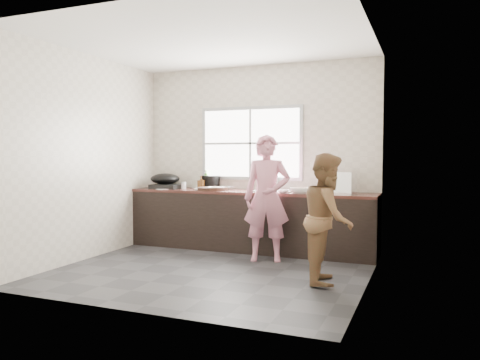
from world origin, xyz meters
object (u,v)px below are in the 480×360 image
at_px(dish_rack, 340,183).
at_px(plate_food, 202,189).
at_px(bowl_crabs, 299,191).
at_px(cutting_board, 213,189).
at_px(woman, 267,202).
at_px(black_pot, 211,182).
at_px(bowl_held, 283,191).
at_px(wok, 165,179).
at_px(burner, 167,186).
at_px(glass_jar, 184,185).
at_px(bottle_brown_tall, 201,183).
at_px(pot_lid_left, 163,189).
at_px(person_side, 328,218).
at_px(bowl_mince, 215,189).
at_px(bottle_green, 206,179).
at_px(pot_lid_right, 198,188).
at_px(bottle_brown_short, 205,182).

bearing_deg(dish_rack, plate_food, -170.15).
distance_m(bowl_crabs, plate_food, 1.55).
xyz_separation_m(cutting_board, bowl_crabs, (1.33, -0.11, 0.01)).
relative_size(woman, black_pot, 5.52).
height_order(bowl_held, wok, wok).
xyz_separation_m(cutting_board, burner, (-0.81, 0.07, 0.01)).
bearing_deg(glass_jar, bottle_brown_tall, 19.94).
bearing_deg(cutting_board, pot_lid_left, -171.58).
bearing_deg(bowl_held, pot_lid_left, 180.00).
distance_m(burner, wok, 0.14).
relative_size(black_pot, burner, 0.64).
distance_m(bottle_brown_tall, pot_lid_left, 0.57).
distance_m(person_side, bottle_brown_tall, 2.60).
relative_size(bowl_crabs, bottle_brown_tall, 1.13).
xyz_separation_m(bowl_mince, pot_lid_left, (-0.83, -0.05, -0.02)).
xyz_separation_m(bottle_green, dish_rack, (2.10, -0.19, 0.00)).
height_order(black_pot, burner, black_pot).
bearing_deg(bowl_crabs, pot_lid_left, 180.00).
bearing_deg(burner, bowl_held, -5.49).
bearing_deg(wok, pot_lid_left, -64.89).
distance_m(bottle_green, dish_rack, 2.11).
distance_m(bowl_held, dish_rack, 0.77).
relative_size(bowl_held, bottle_brown_tall, 1.05).
distance_m(bottle_green, burner, 0.61).
xyz_separation_m(bowl_crabs, pot_lid_left, (-2.10, 0.00, -0.03)).
xyz_separation_m(black_pot, bottle_green, (-0.08, 0.00, 0.04)).
distance_m(bowl_held, burner, 1.93).
relative_size(bowl_mince, wok, 0.49).
bearing_deg(bottle_green, pot_lid_left, -138.61).
height_order(woman, bottle_brown_tall, woman).
xyz_separation_m(bowl_mince, burner, (-0.87, 0.14, 0.00)).
distance_m(wok, pot_lid_right, 0.52).
bearing_deg(glass_jar, bowl_held, -6.46).
height_order(dish_rack, pot_lid_left, dish_rack).
relative_size(cutting_board, glass_jar, 4.15).
bearing_deg(bottle_brown_tall, wok, -175.87).
distance_m(glass_jar, pot_lid_left, 0.31).
relative_size(bowl_crabs, wok, 0.45).
relative_size(bowl_mince, bottle_brown_short, 1.17).
bearing_deg(burner, bottle_brown_tall, 9.75).
bearing_deg(wok, pot_lid_right, 24.17).
distance_m(person_side, bowl_held, 1.37).
height_order(bottle_brown_short, dish_rack, dish_rack).
bearing_deg(bowl_crabs, bottle_brown_short, 164.77).
bearing_deg(person_side, bottle_green, 46.11).
bearing_deg(woman, bottle_brown_short, 133.14).
bearing_deg(woman, person_side, -53.56).
relative_size(cutting_board, bottle_brown_tall, 2.46).
distance_m(bottle_green, pot_lid_right, 0.20).
xyz_separation_m(person_side, bottle_green, (-2.20, 1.52, 0.30)).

